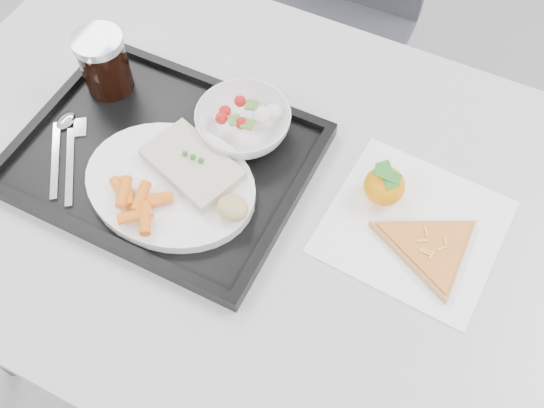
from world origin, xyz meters
The scene contains 14 objects.
table centered at (0.00, 0.30, 0.68)m, with size 1.20×0.80×0.75m.
chair centered at (-0.16, 0.99, 0.54)m, with size 0.43×0.43×0.93m.
tray centered at (-0.15, 0.28, 0.76)m, with size 0.45×0.35×0.03m.
dinner_plate centered at (-0.11, 0.23, 0.77)m, with size 0.27×0.27×0.02m.
fish_fillet centered at (-0.09, 0.27, 0.79)m, with size 0.17×0.13×0.03m.
bread_roll centered at (0.00, 0.22, 0.80)m, with size 0.06×0.05×0.03m.
salad_bowl centered at (-0.06, 0.38, 0.79)m, with size 0.15×0.15×0.05m.
cola_glass centered at (-0.31, 0.37, 0.82)m, with size 0.08×0.08×0.11m.
cutlery centered at (-0.30, 0.22, 0.77)m, with size 0.13×0.16×0.01m.
napkin centered at (0.25, 0.34, 0.75)m, with size 0.26×0.25×0.00m.
tangerine centered at (0.18, 0.37, 0.79)m, with size 0.08×0.08×0.07m.
pizza_slice centered at (0.28, 0.31, 0.76)m, with size 0.19×0.19×0.02m.
carrot_pile centered at (-0.13, 0.18, 0.80)m, with size 0.11×0.08×0.03m.
salad_contents centered at (-0.05, 0.39, 0.80)m, with size 0.09×0.08×0.02m.
Camera 1 is at (0.25, -0.15, 1.54)m, focal length 40.00 mm.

